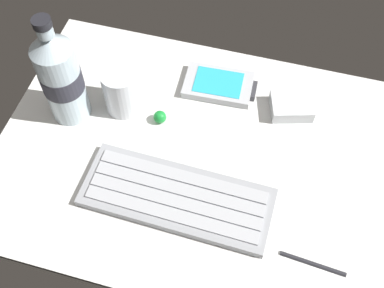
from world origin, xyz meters
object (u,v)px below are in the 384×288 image
Objects in this scene: juice_cup at (122,91)px; handheld_device at (219,85)px; water_bottle at (60,76)px; trackball_mouse at (160,117)px; stylus_pen at (313,263)px; charger_block at (291,106)px; keyboard at (178,197)px.

handheld_device is at bearing 29.15° from juice_cup.
water_bottle reaches higher than handheld_device.
stylus_pen is at bearing -32.59° from trackball_mouse.
juice_cup is at bearing 22.64° from water_bottle.
water_bottle is 2.19× the size of stylus_pen.
charger_block is at bearing 20.90° from trackball_mouse.
trackball_mouse reaches higher than stylus_pen.
trackball_mouse is at bearing 117.68° from keyboard.
stylus_pen is at bearing -12.31° from keyboard.
juice_cup is 40.61cm from stylus_pen.
juice_cup reaches higher than stylus_pen.
trackball_mouse reaches higher than keyboard.
charger_block is (36.40, 10.07, -7.81)cm from water_bottle.
trackball_mouse is (-7.09, 13.52, 0.29)cm from keyboard.
charger_block is at bearing -7.43° from handheld_device.
water_bottle is 9.45× the size of trackball_mouse.
keyboard is 2.24× the size of handheld_device.
juice_cup reaches higher than charger_block.
handheld_device is at bearing 26.88° from water_bottle.
stylus_pen is at bearing -29.08° from juice_cup.
charger_block is 22.58cm from trackball_mouse.
charger_block is 3.18× the size of trackball_mouse.
juice_cup is 1.21× the size of charger_block.
handheld_device is 1.38× the size of stylus_pen.
keyboard is 3.08× the size of stylus_pen.
handheld_device is 27.35cm from water_bottle.
stylus_pen is at bearing -53.74° from handheld_device.
trackball_mouse is (-21.09, -8.05, -0.10)cm from charger_block.
juice_cup reaches higher than handheld_device.
charger_block reaches higher than handheld_device.
charger_block is (13.15, -1.71, 0.47)cm from handheld_device.
trackball_mouse is (15.31, 2.02, -7.91)cm from water_bottle.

